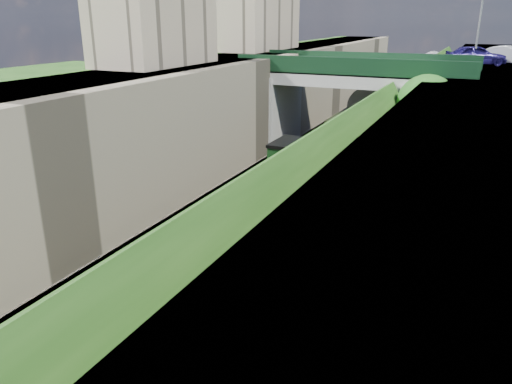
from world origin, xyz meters
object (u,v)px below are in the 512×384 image
lamppost (480,20)px  tender (327,166)px  locomotive (279,203)px  tree (428,107)px  car_silver (509,55)px  road_bridge (362,101)px  car_blue (476,55)px

lamppost → tender: (-6.66, -15.32, -7.95)m
locomotive → tree: bearing=68.8°
tree → car_silver: car_silver is taller
car_silver → tender: 20.50m
road_bridge → car_blue: 10.13m
car_silver → road_bridge: bearing=147.7°
tree → car_silver: bearing=71.7°
lamppost → road_bridge: bearing=-138.0°
road_bridge → lamppost: bearing=42.0°
lamppost → locomotive: (-6.66, -22.68, -7.67)m
car_silver → car_blue: bearing=142.2°
locomotive → tender: bearing=90.0°
tree → locomotive: tree is taller
car_silver → locomotive: bearing=175.1°
car_blue → car_silver: car_blue is taller
car_blue → tender: 18.06m
car_silver → lamppost: bearing=150.2°
tree → lamppost: (1.94, 10.53, 4.92)m
car_blue → car_silver: 2.89m
road_bridge → car_blue: (6.92, 6.80, 2.92)m
road_bridge → tree: (4.97, -4.31, 0.57)m
road_bridge → car_silver: size_ratio=3.79×
locomotive → tender: locomotive is taller
locomotive → tender: (-0.00, 7.36, -0.27)m
tree → car_blue: car_blue is taller
road_bridge → locomotive: road_bridge is taller
car_blue → car_silver: bearing=-73.2°
car_silver → locomotive: size_ratio=0.41×
tender → car_silver: bearing=63.1°
car_blue → tree: bearing=149.4°
car_blue → road_bridge: bearing=113.8°
lamppost → car_blue: (0.01, 0.58, -2.57)m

